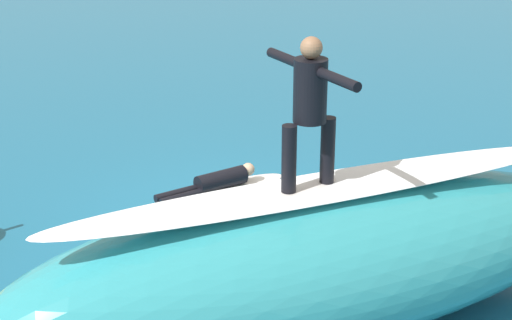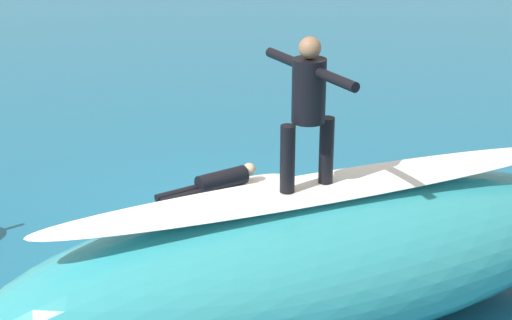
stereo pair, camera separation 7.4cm
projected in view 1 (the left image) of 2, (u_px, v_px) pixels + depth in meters
name	position (u px, v px, depth m)	size (l,w,h in m)	color
ground_plane	(229.00, 223.00, 11.64)	(120.00, 120.00, 0.00)	#196084
wave_crest	(320.00, 261.00, 8.88)	(7.23, 2.19, 1.68)	teal
wave_foam_lip	(322.00, 188.00, 8.55)	(6.14, 0.77, 0.08)	white
surfboard_riding	(308.00, 190.00, 8.49)	(1.83, 0.51, 0.08)	silver
surfer_riding	(310.00, 102.00, 8.13)	(0.63, 1.51, 1.60)	black
surfboard_paddling	(221.00, 191.00, 12.60)	(2.30, 0.58, 0.08)	silver
surfer_paddling	(214.00, 182.00, 12.47)	(1.70, 0.64, 0.31)	black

